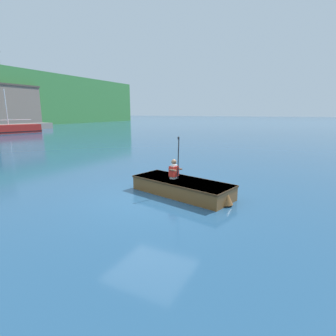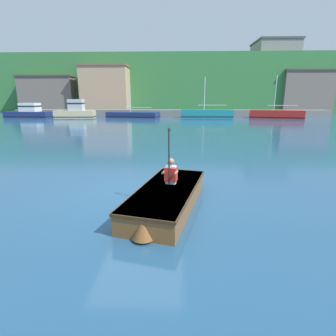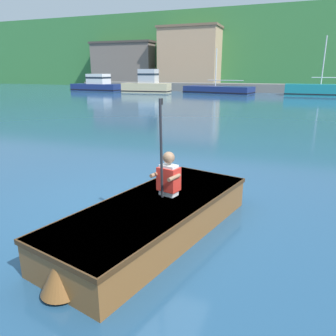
{
  "view_description": "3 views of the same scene",
  "coord_description": "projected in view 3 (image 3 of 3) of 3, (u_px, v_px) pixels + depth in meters",
  "views": [
    {
      "loc": [
        -6.65,
        -4.01,
        2.64
      ],
      "look_at": [
        0.82,
        -0.17,
        0.83
      ],
      "focal_mm": 28.0,
      "sensor_mm": 36.0,
      "label": 1
    },
    {
      "loc": [
        1.05,
        -6.52,
        2.52
      ],
      "look_at": [
        0.82,
        -0.17,
        0.83
      ],
      "focal_mm": 28.0,
      "sensor_mm": 36.0,
      "label": 2
    },
    {
      "loc": [
        2.47,
        -4.5,
        2.2
      ],
      "look_at": [
        0.82,
        -0.17,
        0.83
      ],
      "focal_mm": 35.0,
      "sensor_mm": 36.0,
      "label": 3
    }
  ],
  "objects": [
    {
      "name": "moored_boat_dock_west_inner",
      "position": [
        218.0,
        90.0,
        34.23
      ],
      "size": [
        7.5,
        3.95,
        4.45
      ],
      "color": "navy",
      "rests_on": "ground"
    },
    {
      "name": "person_paddler",
      "position": [
        168.0,
        176.0,
        4.65
      ],
      "size": [
        0.41,
        0.39,
        1.39
      ],
      "color": "silver",
      "rests_on": "rowboat_foreground"
    },
    {
      "name": "moored_boat_dock_east_inner",
      "position": [
        147.0,
        84.0,
        35.07
      ],
      "size": [
        5.28,
        2.07,
        2.43
      ],
      "color": "#CCB789",
      "rests_on": "ground"
    },
    {
      "name": "marina_dock",
      "position": [
        271.0,
        88.0,
        35.29
      ],
      "size": [
        45.91,
        2.4,
        0.9
      ],
      "color": "slate",
      "rests_on": "ground"
    },
    {
      "name": "rowboat_foreground",
      "position": [
        153.0,
        217.0,
        4.5
      ],
      "size": [
        2.01,
        3.59,
        0.48
      ],
      "color": "brown",
      "rests_on": "ground"
    },
    {
      "name": "waterfront_warehouse_left",
      "position": [
        132.0,
        64.0,
        52.37
      ],
      "size": [
        10.0,
        9.13,
        6.49
      ],
      "color": "#75665B",
      "rests_on": "ground"
    },
    {
      "name": "shoreline_ridge",
      "position": [
        283.0,
        51.0,
        51.5
      ],
      "size": [
        120.0,
        20.0,
        10.51
      ],
      "color": "#387A3D",
      "rests_on": "ground"
    },
    {
      "name": "moored_boat_dock_center_far",
      "position": [
        324.0,
        90.0,
        30.14
      ],
      "size": [
        6.92,
        2.1,
        5.25
      ],
      "color": "#197A84",
      "rests_on": "ground"
    },
    {
      "name": "moored_boat_dock_west_end",
      "position": [
        97.0,
        85.0,
        38.41
      ],
      "size": [
        6.24,
        2.6,
        1.91
      ],
      "color": "navy",
      "rests_on": "ground"
    },
    {
      "name": "ground_plane",
      "position": [
        126.0,
        207.0,
        5.5
      ],
      "size": [
        300.0,
        300.0,
        0.0
      ],
      "primitive_type": "plane",
      "color": "navy"
    },
    {
      "name": "waterfront_office_block_center",
      "position": [
        197.0,
        58.0,
        48.38
      ],
      "size": [
        8.31,
        12.28,
        8.05
      ],
      "color": "tan",
      "rests_on": "ground"
    }
  ]
}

